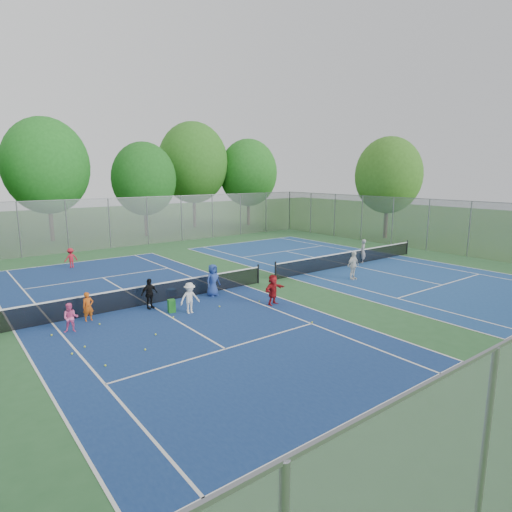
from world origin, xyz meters
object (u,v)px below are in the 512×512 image
at_px(net_right, 350,259).
at_px(ball_hopper, 172,306).
at_px(instructor, 363,251).
at_px(net_left, 148,295).
at_px(ball_crate, 171,292).

xyz_separation_m(net_right, ball_hopper, (-13.66, -1.67, -0.17)).
relative_size(net_right, instructor, 8.01).
xyz_separation_m(net_left, ball_hopper, (0.34, -1.67, -0.17)).
bearing_deg(net_left, instructor, -0.03).
relative_size(net_right, ball_crate, 31.99).
distance_m(net_left, ball_hopper, 1.71).
bearing_deg(instructor, ball_crate, -39.30).
xyz_separation_m(net_right, instructor, (1.24, -0.01, 0.35)).
height_order(net_left, ball_crate, net_left).
height_order(net_left, ball_hopper, net_left).
distance_m(net_left, ball_crate, 1.68).
height_order(ball_hopper, instructor, instructor).
height_order(net_left, net_right, same).
bearing_deg(ball_hopper, ball_crate, 63.74).
relative_size(net_left, ball_crate, 31.99).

